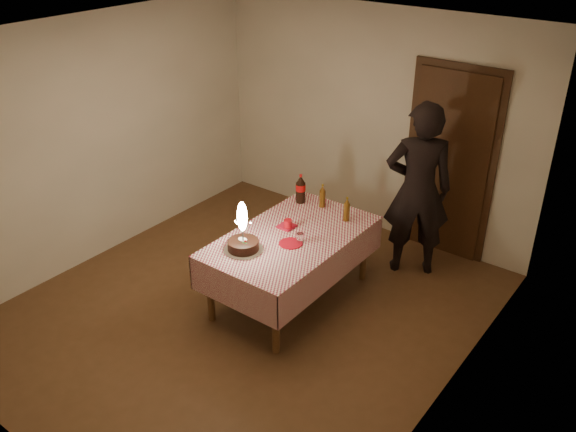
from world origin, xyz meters
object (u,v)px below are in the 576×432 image
object	(u,v)px
dining_table	(291,244)
red_plate	(291,243)
amber_bottle_left	(322,196)
cola_bottle	(301,189)
red_cup	(288,224)
birthday_cake	(243,239)
photographer	(418,190)
clear_cup	(300,238)
amber_bottle_right	(347,210)

from	to	relation	value
dining_table	red_plate	xyz separation A→B (m)	(0.09, -0.13, 0.10)
amber_bottle_left	cola_bottle	bearing A→B (deg)	-168.03
cola_bottle	red_plate	bearing A→B (deg)	-59.92
red_plate	red_cup	distance (m)	0.29
birthday_cake	dining_table	bearing A→B (deg)	67.75
dining_table	photographer	bearing A→B (deg)	60.03
dining_table	red_cup	world-z (taller)	red_cup
red_plate	clear_cup	bearing A→B (deg)	57.89
dining_table	cola_bottle	bearing A→B (deg)	118.97
red_cup	cola_bottle	size ratio (longest dim) A/B	0.31
amber_bottle_left	red_cup	bearing A→B (deg)	-89.63
clear_cup	cola_bottle	world-z (taller)	cola_bottle
red_plate	amber_bottle_right	size ratio (longest dim) A/B	0.86
dining_table	clear_cup	size ratio (longest dim) A/B	19.11
dining_table	photographer	distance (m)	1.44
birthday_cake	amber_bottle_left	distance (m)	1.16
red_cup	cola_bottle	distance (m)	0.61
red_plate	clear_cup	size ratio (longest dim) A/B	2.44
red_plate	amber_bottle_left	world-z (taller)	amber_bottle_left
birthday_cake	clear_cup	bearing A→B (deg)	51.93
cola_bottle	amber_bottle_left	size ratio (longest dim) A/B	1.25
clear_cup	cola_bottle	bearing A→B (deg)	125.87
clear_cup	amber_bottle_right	distance (m)	0.64
red_cup	clear_cup	distance (m)	0.28
birthday_cake	amber_bottle_right	size ratio (longest dim) A/B	1.91
amber_bottle_left	dining_table	bearing A→B (deg)	-81.07
birthday_cake	red_plate	bearing A→B (deg)	50.66
birthday_cake	amber_bottle_right	distance (m)	1.14
clear_cup	amber_bottle_left	distance (m)	0.77
red_cup	amber_bottle_left	distance (m)	0.60
dining_table	cola_bottle	distance (m)	0.76
red_cup	cola_bottle	bearing A→B (deg)	114.22
cola_bottle	photographer	world-z (taller)	photographer
amber_bottle_right	red_plate	bearing A→B (deg)	-103.22
birthday_cake	red_plate	world-z (taller)	birthday_cake
dining_table	red_cup	distance (m)	0.20
amber_bottle_right	photographer	size ratio (longest dim) A/B	0.14
red_plate	red_cup	size ratio (longest dim) A/B	2.20
dining_table	cola_bottle	world-z (taller)	cola_bottle
dining_table	birthday_cake	size ratio (longest dim) A/B	3.53
clear_cup	amber_bottle_left	world-z (taller)	amber_bottle_left
birthday_cake	photographer	xyz separation A→B (m)	(0.89, 1.69, 0.11)
cola_bottle	amber_bottle_left	xyz separation A→B (m)	(0.24, 0.05, -0.03)
dining_table	amber_bottle_left	xyz separation A→B (m)	(-0.11, 0.68, 0.22)
cola_bottle	amber_bottle_left	world-z (taller)	cola_bottle
red_plate	cola_bottle	size ratio (longest dim) A/B	0.69
red_plate	birthday_cake	bearing A→B (deg)	-129.34
clear_cup	photographer	world-z (taller)	photographer
birthday_cake	photographer	distance (m)	1.91
red_plate	photographer	world-z (taller)	photographer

